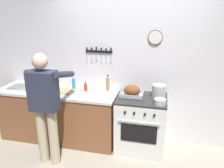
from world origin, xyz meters
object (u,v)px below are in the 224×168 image
stove (141,124)px  bottle_vinegar (108,84)px  bottle_hot_sauce (86,87)px  stock_pot (159,91)px  cutting_board (62,91)px  saucepan (160,102)px  bottle_wine_red (55,82)px  roasting_pan (132,91)px  bottle_dish_soap (74,84)px  person_cook (45,103)px  bottle_cooking_oil (50,81)px

stove → bottle_vinegar: (-0.59, 0.19, 0.56)m
bottle_hot_sauce → stove: bearing=-5.4°
stock_pot → cutting_board: 1.57m
saucepan → bottle_wine_red: bearing=170.9°
roasting_pan → bottle_hot_sauce: bearing=174.8°
bottle_hot_sauce → bottle_dish_soap: bearing=164.9°
bottle_vinegar → bottle_wine_red: bearing=-173.0°
stock_pot → bottle_hot_sauce: (-1.19, 0.04, -0.04)m
roasting_pan → bottle_vinegar: size_ratio=1.31×
bottle_hot_sauce → roasting_pan: bearing=-5.2°
cutting_board → roasting_pan: bearing=2.2°
saucepan → bottle_wine_red: bottle_wine_red is taller
stove → person_cook: bearing=-153.9°
roasting_pan → bottle_vinegar: (-0.43, 0.18, 0.03)m
bottle_cooking_oil → stock_pot: bearing=-1.6°
person_cook → bottle_dish_soap: size_ratio=7.87×
bottle_cooking_oil → bottle_wine_red: (0.12, -0.02, 0.01)m
bottle_cooking_oil → bottle_dish_soap: bottle_cooking_oil is taller
saucepan → cutting_board: size_ratio=0.47×
stock_pot → bottle_wine_red: 1.72m
stove → stock_pot: bearing=12.5°
bottle_dish_soap → saucepan: bearing=-13.5°
stove → bottle_hot_sauce: bottle_hot_sauce is taller
person_cook → bottle_dish_soap: bearing=-18.1°
stove → bottle_cooking_oil: bearing=176.2°
stove → bottle_wine_red: (-1.48, 0.08, 0.58)m
stove → bottle_hot_sauce: size_ratio=5.77×
roasting_pan → stock_pot: 0.41m
person_cook → saucepan: size_ratio=9.77×
saucepan → bottle_hot_sauce: bottle_hot_sauce is taller
bottle_cooking_oil → bottle_wine_red: bottle_wine_red is taller
roasting_pan → bottle_dish_soap: bearing=172.4°
saucepan → bottle_wine_red: 1.78m
person_cook → bottle_cooking_oil: 0.80m
bottle_dish_soap → cutting_board: bearing=-129.5°
person_cook → bottle_cooking_oil: (-0.32, 0.73, 0.07)m
stove → cutting_board: size_ratio=2.50×
person_cook → bottle_dish_soap: person_cook is taller
roasting_pan → bottle_hot_sauce: (-0.78, 0.07, -0.02)m
stove → bottle_cooking_oil: (-1.60, 0.11, 0.57)m
roasting_pan → bottle_vinegar: bottle_vinegar is taller
stove → cutting_board: (-1.33, -0.03, 0.46)m
person_cook → bottle_hot_sauce: bearing=-35.7°
stock_pot → bottle_wine_red: bottle_wine_red is taller
cutting_board → stove: bearing=1.2°
stock_pot → bottle_dish_soap: (-1.42, 0.10, -0.02)m
person_cook → cutting_board: size_ratio=4.61×
stock_pot → saucepan: (0.03, -0.25, -0.06)m
stock_pot → cutting_board: (-1.57, -0.08, -0.09)m
bottle_hot_sauce → bottle_wine_red: bottle_wine_red is taller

